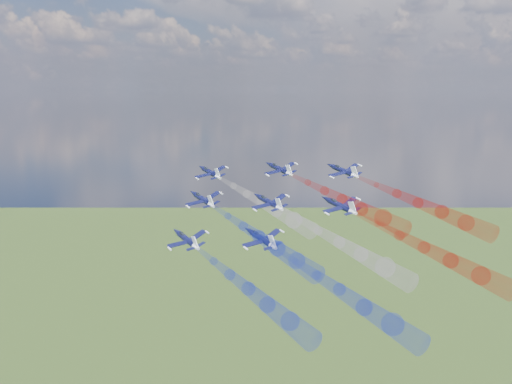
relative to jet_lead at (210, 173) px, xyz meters
The scene contains 16 objects.
jet_lead is the anchor object (origin of this frame).
trail_lead 24.05m from the jet_lead, 27.55° to the right, with size 3.97×37.57×3.97m, color white, non-canonical shape.
jet_inner_left 17.49m from the jet_lead, 63.90° to the right, with size 9.54×11.92×3.18m, color black, non-canonical shape.
trail_inner_left 39.59m from the jet_lead, 42.65° to the right, with size 3.97×37.57×3.97m, color #1B30E9, non-canonical shape.
jet_inner_right 19.01m from the jet_lead, 12.50° to the left, with size 9.54×11.92×3.18m, color black, non-canonical shape.
trail_inner_right 40.16m from the jet_lead, ahead, with size 3.97×37.57×3.97m, color red, non-canonical shape.
jet_outer_left 34.09m from the jet_lead, 66.79° to the right, with size 9.54×11.92×3.18m, color black, non-canonical shape.
trail_outer_left 54.96m from the jet_lead, 50.41° to the right, with size 3.97×37.57×3.97m, color #1B30E9, non-canonical shape.
jet_center_third 27.42m from the jet_lead, 28.24° to the right, with size 9.54×11.92×3.18m, color black, non-canonical shape.
trail_center_third 51.46m from the jet_lead, 27.92° to the right, with size 3.97×37.57×3.97m, color white, non-canonical shape.
jet_outer_right 35.40m from the jet_lead, 11.12° to the left, with size 9.54×11.92×3.18m, color black, non-canonical shape.
trail_outer_right 55.88m from the jet_lead, ahead, with size 3.97×37.57×3.97m, color red, non-canonical shape.
jet_rear_left 39.99m from the jet_lead, 42.17° to the right, with size 9.54×11.92×3.18m, color black, non-canonical shape.
trail_rear_left 63.56m from the jet_lead, 36.66° to the right, with size 3.97×37.57×3.97m, color #1B30E9, non-canonical shape.
jet_rear_right 41.04m from the jet_lead, 13.26° to the right, with size 9.54×11.92×3.18m, color black, non-canonical shape.
trail_rear_right 64.57m from the jet_lead, 18.49° to the right, with size 3.97×37.57×3.97m, color red, non-canonical shape.
Camera 1 is at (80.88, -106.56, 198.76)m, focal length 41.10 mm.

